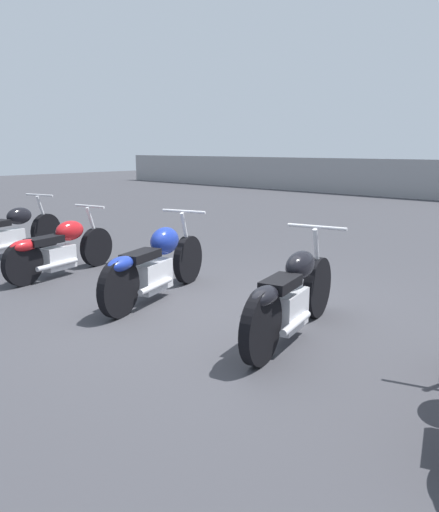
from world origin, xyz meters
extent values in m
plane|color=#38383D|center=(0.00, 0.00, 0.00)|extent=(60.00, 60.00, 0.00)
cylinder|color=black|center=(-4.82, 0.53, 0.33)|extent=(0.28, 0.65, 0.65)
cube|color=silver|center=(-4.59, -0.28, 0.29)|extent=(0.34, 0.59, 0.36)
ellipsoid|color=black|center=(-4.66, -0.03, 0.68)|extent=(0.38, 0.54, 0.29)
cylinder|color=silver|center=(-4.80, 0.43, 1.00)|extent=(0.63, 0.21, 0.04)
cylinder|color=silver|center=(-4.81, 0.48, 0.66)|extent=(0.12, 0.26, 0.66)
cylinder|color=silver|center=(-4.43, -0.39, 0.23)|extent=(0.22, 0.56, 0.07)
cylinder|color=black|center=(-2.97, 0.39, 0.30)|extent=(0.22, 0.61, 0.61)
cylinder|color=black|center=(-2.69, -0.95, 0.30)|extent=(0.22, 0.61, 0.61)
cube|color=silver|center=(-2.81, -0.35, 0.27)|extent=(0.30, 0.52, 0.33)
ellipsoid|color=red|center=(-2.86, -0.12, 0.64)|extent=(0.34, 0.53, 0.29)
cube|color=black|center=(-2.77, -0.58, 0.56)|extent=(0.34, 0.57, 0.10)
ellipsoid|color=red|center=(-2.70, -0.90, 0.55)|extent=(0.29, 0.47, 0.16)
cylinder|color=silver|center=(-2.95, 0.29, 0.96)|extent=(0.60, 0.16, 0.04)
cylinder|color=silver|center=(-2.96, 0.34, 0.63)|extent=(0.10, 0.25, 0.64)
cylinder|color=silver|center=(-2.67, -0.46, 0.21)|extent=(0.21, 0.70, 0.07)
cylinder|color=black|center=(-1.17, 0.68, 0.33)|extent=(0.30, 0.65, 0.66)
cylinder|color=black|center=(-0.68, -0.83, 0.33)|extent=(0.30, 0.65, 0.66)
cube|color=silver|center=(-0.90, -0.15, 0.30)|extent=(0.37, 0.60, 0.36)
ellipsoid|color=navy|center=(-0.99, 0.11, 0.69)|extent=(0.43, 0.56, 0.34)
cube|color=black|center=(-0.82, -0.41, 0.60)|extent=(0.40, 0.59, 0.10)
ellipsoid|color=navy|center=(-0.70, -0.78, 0.59)|extent=(0.33, 0.48, 0.16)
cylinder|color=silver|center=(-1.14, 0.58, 1.01)|extent=(0.62, 0.23, 0.04)
cylinder|color=silver|center=(-1.16, 0.63, 0.67)|extent=(0.13, 0.26, 0.66)
cylinder|color=silver|center=(-0.74, -0.26, 0.23)|extent=(0.27, 0.64, 0.07)
cylinder|color=black|center=(0.89, 0.67, 0.33)|extent=(0.25, 0.67, 0.67)
cylinder|color=black|center=(1.22, -0.73, 0.33)|extent=(0.25, 0.67, 0.67)
cube|color=silver|center=(1.07, -0.10, 0.30)|extent=(0.31, 0.55, 0.37)
ellipsoid|color=black|center=(1.02, 0.14, 0.69)|extent=(0.35, 0.56, 0.28)
cube|color=black|center=(1.13, -0.33, 0.62)|extent=(0.35, 0.53, 0.10)
ellipsoid|color=black|center=(1.21, -0.68, 0.60)|extent=(0.30, 0.47, 0.16)
cylinder|color=silver|center=(0.92, 0.57, 1.02)|extent=(0.63, 0.18, 0.04)
cylinder|color=silver|center=(0.90, 0.62, 0.67)|extent=(0.11, 0.26, 0.67)
cylinder|color=silver|center=(1.22, -0.21, 0.23)|extent=(0.21, 0.61, 0.07)
camera|label=1|loc=(3.71, -3.91, 1.83)|focal=35.00mm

